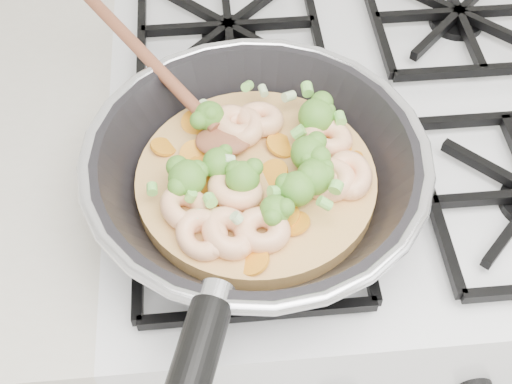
{
  "coord_description": "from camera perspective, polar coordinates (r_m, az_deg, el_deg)",
  "views": [
    {
      "loc": [
        -0.18,
        1.14,
        1.48
      ],
      "look_at": [
        -0.14,
        1.57,
        0.93
      ],
      "focal_mm": 48.58,
      "sensor_mm": 36.0,
      "label": 1
    }
  ],
  "objects": [
    {
      "name": "stove",
      "position": [
        1.18,
        6.28,
        -8.64
      ],
      "size": [
        0.6,
        0.6,
        0.92
      ],
      "color": "silver",
      "rests_on": "ground"
    },
    {
      "name": "skillet",
      "position": [
        0.67,
        -0.09,
        1.33
      ],
      "size": [
        0.35,
        0.59,
        0.09
      ],
      "rotation": [
        0.0,
        0.0,
        -0.4
      ],
      "color": "black",
      "rests_on": "stove"
    }
  ]
}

